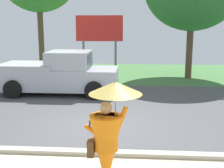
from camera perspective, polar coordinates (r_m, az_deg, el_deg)
name	(u,v)px	position (r m, az deg, el deg)	size (l,w,h in m)	color
ground_plane	(110,102)	(11.84, -0.36, -3.53)	(40.00, 22.00, 0.20)	#4C4C4F
monk_pedestrian	(108,135)	(5.37, -0.78, -9.96)	(1.05, 0.94, 2.13)	orange
pickup_truck	(59,74)	(13.18, -10.20, 1.94)	(5.20, 2.28, 1.88)	#ADB2BA
roadside_billboard	(99,33)	(16.43, -2.48, 9.89)	(2.60, 0.12, 3.50)	slate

